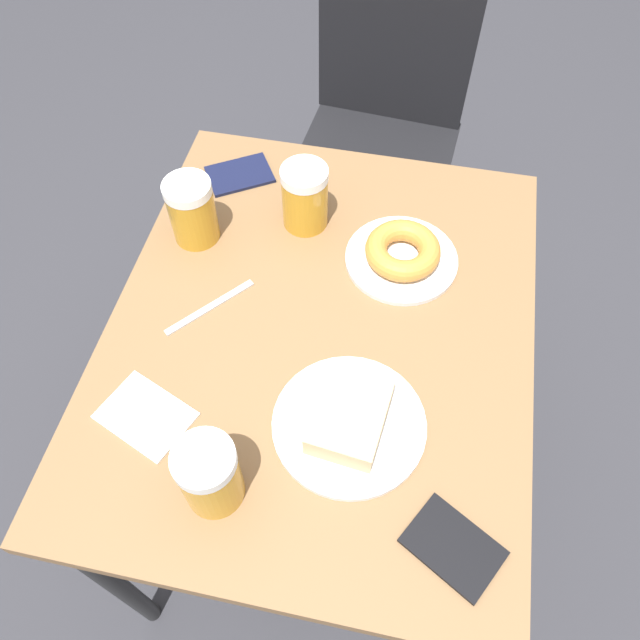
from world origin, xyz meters
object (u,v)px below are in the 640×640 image
Objects in this scene: beer_mug_center at (210,475)px; beer_mug_right at (305,197)px; napkin_folded at (146,416)px; beer_mug_left at (192,211)px; chair at (385,100)px; plate_with_donut at (402,254)px; passport_near_edge at (240,175)px; plate_with_cake at (349,420)px; passport_far_edge at (453,547)px; fork at (211,305)px.

beer_mug_right is (0.01, 0.54, 0.00)m from beer_mug_center.
beer_mug_left is at bearing 95.62° from napkin_folded.
chair is 0.75m from beer_mug_left.
plate_with_donut is at bearing 2.11° from beer_mug_left.
beer_mug_center reaches higher than passport_near_edge.
plate_with_cake is 0.32m from napkin_folded.
chair is 1.18m from passport_far_edge.
beer_mug_right is 0.90× the size of fork.
passport_far_edge is at bearing -73.06° from chair.
chair reaches higher than napkin_folded.
passport_near_edge is at bearing 96.84° from fork.
beer_mug_left and beer_mug_right have the same top height.
beer_mug_center is (-0.21, -0.48, 0.04)m from plate_with_donut.
plate_with_donut is at bearing -24.05° from passport_near_edge.
napkin_folded is at bearing -98.03° from chair.
chair is 4.74× the size of plate_with_donut.
chair reaches higher than fork.
napkin_folded is 0.55m from passport_near_edge.
beer_mug_left is at bearing -177.89° from plate_with_donut.
beer_mug_left and beer_mug_center have the same top height.
passport_near_edge is (-0.24, -0.50, 0.14)m from chair.
plate_with_donut is 1.60× the size of beer_mug_left.
plate_with_donut reaches higher than napkin_folded.
beer_mug_center is 0.54m from beer_mug_right.
chair is at bearing 82.20° from beer_mug_right.
beer_mug_right reaches higher than plate_with_donut.
beer_mug_center is at bearing 178.18° from passport_far_edge.
passport_near_edge is 1.00× the size of passport_far_edge.
beer_mug_center reaches higher than passport_far_edge.
passport_far_edge is at bearing -1.82° from beer_mug_center.
beer_mug_center is at bearing -32.83° from napkin_folded.
beer_mug_left is at bearing 137.47° from passport_far_edge.
plate_with_cake is at bearing 39.17° from beer_mug_center.
beer_mug_left reaches higher than plate_with_cake.
passport_near_edge is (-0.31, 0.50, -0.02)m from plate_with_cake.
beer_mug_center is (0.18, -0.47, 0.00)m from beer_mug_left.
plate_with_donut is (0.04, 0.34, 0.00)m from plate_with_cake.
chair is at bearing 94.35° from plate_with_cake.
passport_far_edge is at bearing -74.56° from plate_with_donut.
beer_mug_center reaches higher than plate_with_donut.
chair reaches higher than passport_near_edge.
passport_near_edge is at bearing 102.73° from beer_mug_center.
beer_mug_left is 0.38m from napkin_folded.
beer_mug_left is (-0.27, -0.67, 0.21)m from chair.
passport_near_edge is at bearing 122.25° from plate_with_cake.
beer_mug_left is 0.18m from fork.
passport_near_edge is at bearing 148.78° from beer_mug_right.
beer_mug_left is at bearing -101.36° from passport_near_edge.
chair reaches higher than beer_mug_center.
beer_mug_left is 1.00× the size of beer_mug_right.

